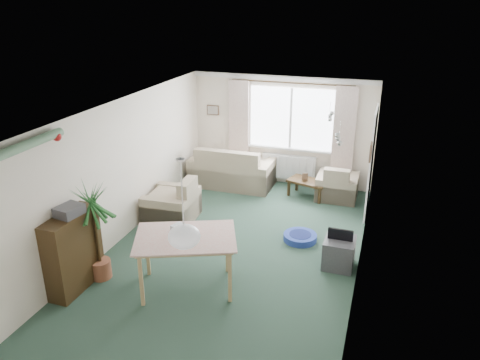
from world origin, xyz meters
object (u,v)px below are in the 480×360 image
(bookshelf, at_px, (73,252))
(pet_bed, at_px, (300,237))
(dining_table, at_px, (187,263))
(tv_cube, at_px, (339,253))
(armchair_corner, at_px, (337,182))
(coffee_table, at_px, (308,189))
(houseplant, at_px, (96,232))
(sofa, at_px, (232,166))
(armchair_left, at_px, (171,199))

(bookshelf, relative_size, pet_bed, 2.00)
(dining_table, height_order, pet_bed, dining_table)
(bookshelf, distance_m, tv_cube, 3.96)
(armchair_corner, height_order, pet_bed, armchair_corner)
(armchair_corner, bearing_deg, coffee_table, 12.24)
(houseplant, relative_size, dining_table, 1.18)
(sofa, xyz_separation_m, armchair_left, (-0.52, -2.01, -0.04))
(armchair_corner, relative_size, tv_cube, 1.62)
(coffee_table, xyz_separation_m, dining_table, (-1.06, -3.80, 0.22))
(armchair_corner, bearing_deg, tv_cube, 97.63)
(sofa, xyz_separation_m, houseplant, (-0.67, -4.12, 0.31))
(sofa, height_order, armchair_left, sofa)
(sofa, xyz_separation_m, armchair_corner, (2.31, -0.02, -0.08))
(armchair_left, height_order, tv_cube, armchair_left)
(sofa, distance_m, pet_bed, 2.87)
(armchair_corner, relative_size, armchair_left, 0.89)
(dining_table, bearing_deg, coffee_table, 74.41)
(coffee_table, relative_size, bookshelf, 0.71)
(armchair_corner, xyz_separation_m, coffee_table, (-0.59, -0.13, -0.18))
(dining_table, bearing_deg, houseplant, -172.88)
(coffee_table, bearing_deg, tv_cube, -69.47)
(sofa, height_order, armchair_corner, sofa)
(dining_table, distance_m, tv_cube, 2.38)
(coffee_table, height_order, tv_cube, tv_cube)
(coffee_table, distance_m, pet_bed, 1.93)
(armchair_left, distance_m, dining_table, 2.28)
(armchair_corner, xyz_separation_m, houseplant, (-2.99, -4.10, 0.40))
(tv_cube, distance_m, pet_bed, 0.97)
(coffee_table, bearing_deg, houseplant, -121.17)
(dining_table, xyz_separation_m, pet_bed, (1.28, 1.89, -0.35))
(sofa, xyz_separation_m, bookshelf, (-0.86, -4.44, 0.12))
(bookshelf, distance_m, dining_table, 1.61)
(houseplant, relative_size, tv_cube, 3.01)
(tv_cube, bearing_deg, armchair_corner, 98.54)
(sofa, bearing_deg, houseplant, 80.82)
(sofa, relative_size, coffee_table, 2.21)
(armchair_left, xyz_separation_m, coffee_table, (2.25, 1.85, -0.23))
(armchair_corner, distance_m, pet_bed, 2.10)
(armchair_left, relative_size, dining_table, 0.71)
(dining_table, bearing_deg, armchair_left, 121.39)
(houseplant, height_order, dining_table, houseplant)
(coffee_table, bearing_deg, armchair_corner, 12.38)
(houseplant, bearing_deg, armchair_corner, 53.91)
(sofa, xyz_separation_m, pet_bed, (1.95, -2.07, -0.39))
(coffee_table, bearing_deg, sofa, 174.92)
(bookshelf, bearing_deg, tv_cube, 26.75)
(sofa, relative_size, tv_cube, 3.55)
(sofa, distance_m, coffee_table, 1.75)
(sofa, height_order, tv_cube, sofa)
(armchair_corner, height_order, coffee_table, armchair_corner)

